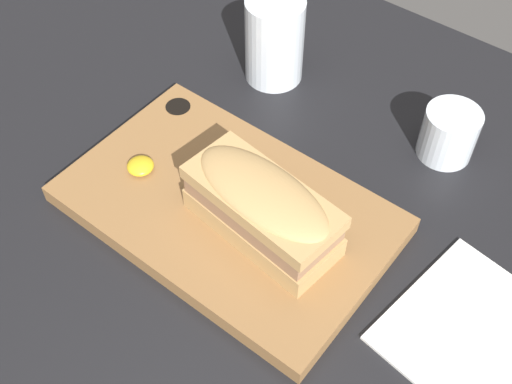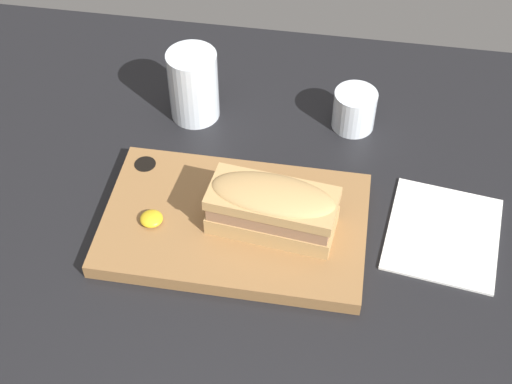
# 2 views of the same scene
# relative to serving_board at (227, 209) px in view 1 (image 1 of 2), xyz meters

# --- Properties ---
(dining_table) EXTENTS (1.82, 1.01, 0.02)m
(dining_table) POSITION_rel_serving_board_xyz_m (-0.00, -0.06, -0.02)
(dining_table) COLOR black
(dining_table) RESTS_ON ground
(serving_board) EXTENTS (0.34, 0.21, 0.02)m
(serving_board) POSITION_rel_serving_board_xyz_m (0.00, 0.00, 0.00)
(serving_board) COLOR olive
(serving_board) RESTS_ON dining_table
(sandwich) EXTENTS (0.17, 0.09, 0.07)m
(sandwich) POSITION_rel_serving_board_xyz_m (0.05, -0.00, 0.05)
(sandwich) COLOR tan
(sandwich) RESTS_ON serving_board
(mustard_dollop) EXTENTS (0.03, 0.03, 0.01)m
(mustard_dollop) POSITION_rel_serving_board_xyz_m (-0.10, -0.02, 0.02)
(mustard_dollop) COLOR gold
(mustard_dollop) RESTS_ON serving_board
(water_glass) EXTENTS (0.07, 0.07, 0.11)m
(water_glass) POSITION_rel_serving_board_xyz_m (-0.10, 0.21, 0.04)
(water_glass) COLOR silver
(water_glass) RESTS_ON dining_table
(wine_glass) EXTENTS (0.06, 0.06, 0.06)m
(wine_glass) POSITION_rel_serving_board_xyz_m (0.14, 0.23, 0.02)
(wine_glass) COLOR silver
(wine_glass) RESTS_ON dining_table
(napkin) EXTENTS (0.16, 0.18, 0.00)m
(napkin) POSITION_rel_serving_board_xyz_m (0.27, 0.03, -0.01)
(napkin) COLOR white
(napkin) RESTS_ON dining_table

